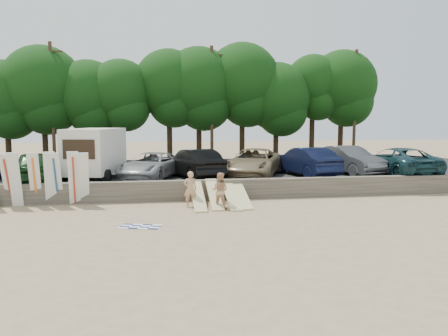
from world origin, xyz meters
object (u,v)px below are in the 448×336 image
at_px(car_1, 35,167).
at_px(beachgoer_b, 220,191).
at_px(car_3, 195,164).
at_px(car_7, 398,161).
at_px(box_trailer, 95,151).
at_px(car_5, 306,161).
at_px(beachgoer_a, 190,189).
at_px(car_4, 254,163).
at_px(car_6, 348,160).
at_px(car_2, 151,165).
at_px(cooler, 220,199).

relative_size(car_1, beachgoer_b, 3.00).
height_order(car_3, car_7, car_3).
distance_m(box_trailer, car_3, 5.55).
distance_m(car_5, beachgoer_a, 8.67).
height_order(box_trailer, car_5, box_trailer).
relative_size(box_trailer, beachgoer_a, 2.88).
bearing_deg(car_5, car_1, -9.73).
xyz_separation_m(car_4, car_5, (3.10, -0.20, 0.04)).
height_order(beachgoer_a, beachgoer_b, beachgoer_a).
bearing_deg(car_6, car_3, 168.36).
xyz_separation_m(car_6, beachgoer_a, (-10.08, -5.29, -0.71)).
bearing_deg(car_2, beachgoer_a, -47.07).
distance_m(car_2, beachgoer_a, 5.38).
height_order(box_trailer, cooler, box_trailer).
bearing_deg(car_6, car_1, 168.52).
relative_size(car_1, car_5, 0.97).
height_order(car_3, beachgoer_b, car_3).
height_order(car_6, cooler, car_6).
bearing_deg(car_3, car_5, 164.28).
bearing_deg(box_trailer, beachgoer_b, -29.53).
xyz_separation_m(car_1, car_2, (6.01, 0.91, -0.12)).
bearing_deg(beachgoer_a, beachgoer_b, 157.83).
xyz_separation_m(car_3, car_5, (6.56, 0.08, 0.02)).
height_order(box_trailer, beachgoer_a, box_trailer).
bearing_deg(beachgoer_a, cooler, -149.97).
height_order(car_3, car_4, car_3).
xyz_separation_m(car_1, beachgoer_b, (9.09, -4.69, -0.72)).
relative_size(car_1, car_7, 0.84).
bearing_deg(car_3, car_1, -12.48).
bearing_deg(car_3, car_4, 168.15).
distance_m(car_3, car_5, 6.56).
xyz_separation_m(car_7, cooler, (-11.31, -3.57, -1.36)).
distance_m(car_7, beachgoer_b, 12.54).
bearing_deg(car_3, car_7, 162.01).
relative_size(box_trailer, beachgoer_b, 2.91).
bearing_deg(car_3, car_2, -24.30).
relative_size(car_1, car_6, 0.97).
bearing_deg(car_2, cooler, -29.00).
relative_size(car_4, car_6, 1.13).
bearing_deg(car_6, car_4, 167.80).
bearing_deg(car_1, box_trailer, -179.40).
bearing_deg(car_5, car_6, 177.87).
bearing_deg(beachgoer_b, car_7, -133.03).
relative_size(car_5, beachgoer_b, 3.10).
xyz_separation_m(box_trailer, car_2, (3.06, -0.02, -0.85)).
distance_m(car_2, car_4, 5.89).
relative_size(car_2, car_4, 0.90).
height_order(car_5, car_6, car_6).
bearing_deg(beachgoer_a, car_7, -159.38).
relative_size(car_2, beachgoer_b, 3.16).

